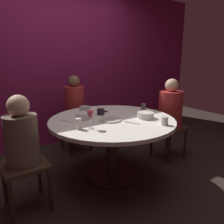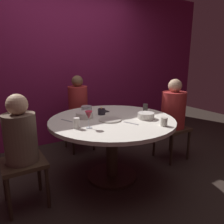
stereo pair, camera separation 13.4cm
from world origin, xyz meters
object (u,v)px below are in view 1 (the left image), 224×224
Objects in this scene: dinner_plate at (110,120)px; cup_by_left_diner at (144,107)px; seated_diner_left at (22,141)px; seated_diner_right at (170,110)px; dining_table at (112,130)px; bowl_serving_large at (85,109)px; bowl_small_white at (84,116)px; cell_phone at (103,111)px; bowl_salad_center at (146,115)px; cup_by_right_diner at (78,124)px; candle_holder at (101,112)px; seated_diner_back at (75,105)px; cup_near_candle at (165,121)px; wine_glass at (90,116)px.

cup_by_left_diner reaches higher than dinner_plate.
seated_diner_right is (2.00, -0.00, 0.01)m from seated_diner_left.
cup_by_left_diner is (0.56, 0.08, 0.19)m from dining_table.
dinner_plate is 0.53m from bowl_serving_large.
bowl_serving_large and bowl_small_white have the same top height.
bowl_salad_center reaches higher than cell_phone.
cup_by_right_diner reaches higher than bowl_small_white.
candle_holder is at bearing 13.13° from seated_diner_left.
seated_diner_back is 4.60× the size of dinner_plate.
dining_table is at bearing 39.37° from dinner_plate.
candle_holder is at bearing 81.07° from dinner_plate.
bowl_serving_large reaches higher than cell_phone.
candle_holder is 1.08× the size of cup_near_candle.
seated_diner_left is 8.09× the size of bowl_serving_large.
dining_table is 1.29× the size of seated_diner_left.
candle_holder is 0.54× the size of wine_glass.
cup_by_right_diner reaches higher than cell_phone.
candle_holder is 0.55m from wine_glass.
cup_by_left_diner is (0.56, -0.92, 0.07)m from seated_diner_back.
bowl_serving_large is (-0.10, 0.49, 0.17)m from dining_table.
candle_holder is 0.49× the size of bowl_salad_center.
cup_by_right_diner is at bearing -12.60° from seated_diner_left.
bowl_serving_large is at bearing 144.59° from cell_phone.
bowl_serving_large is 1.42× the size of cup_by_left_diner.
seated_diner_left reaches higher than bowl_salad_center.
seated_diner_right is 8.20× the size of cell_phone.
dinner_plate is (-0.06, -1.04, 0.03)m from seated_diner_back.
seated_diner_back reaches higher than candle_holder.
seated_diner_back is 5.88× the size of bowl_small_white.
dining_table is 0.49m from wine_glass.
bowl_serving_large is 0.33m from bowl_small_white.
wine_glass is at bearing 153.92° from cup_near_candle.
dining_table is 13.43× the size of cup_by_right_diner.
dining_table is 10.34× the size of cell_phone.
seated_diner_left reaches higher than cup_near_candle.
bowl_serving_large is at bearing 28.25° from seated_diner_left.
candle_holder is at bearing 7.64° from bowl_small_white.
wine_glass reaches higher than bowl_salad_center.
seated_diner_left reaches higher than bowl_small_white.
seated_diner_left reaches higher than candle_holder.
bowl_salad_center is (0.35, -0.43, -0.00)m from candle_holder.
seated_diner_back reaches higher than seated_diner_right.
seated_diner_left reaches higher than dinner_plate.
candle_holder is (0.99, 0.23, 0.08)m from seated_diner_left.
seated_diner_back is 1.25m from bowl_salad_center.
cup_by_right_diner is at bearing 4.43° from seated_diner_right.
dining_table is at bearing 0.00° from seated_diner_back.
candle_holder is 0.69× the size of bowl_serving_large.
dinner_plate is at bearing -50.03° from bowl_small_white.
wine_glass is 0.72m from bowl_salad_center.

